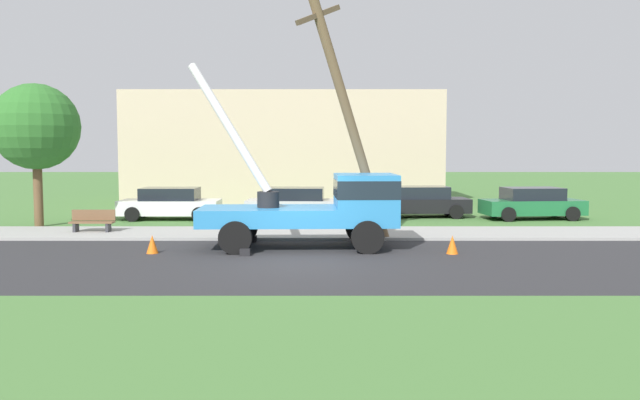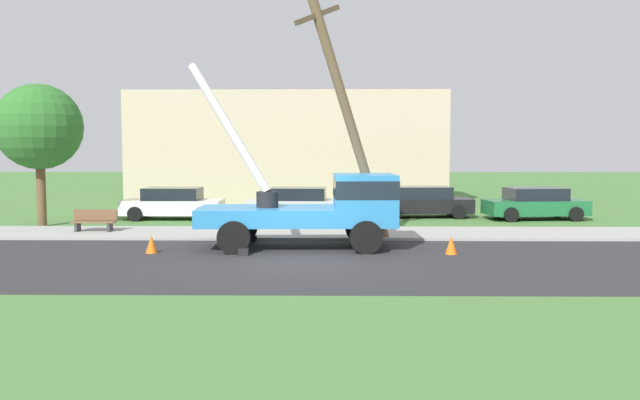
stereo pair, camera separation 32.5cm
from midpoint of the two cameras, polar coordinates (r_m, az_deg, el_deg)
The scene contains 15 objects.
ground_plane at distance 30.03m, azimuth -1.37°, elevation -1.51°, with size 120.00×120.00×0.00m, color #477538.
road_asphalt at distance 18.14m, azimuth -2.24°, elevation -5.46°, with size 80.00×8.36×0.01m, color #2B2B2D.
sidewalk_strip at distance 23.93m, azimuth -1.71°, elevation -2.93°, with size 80.00×3.37×0.10m, color #9E9E99.
utility_truck at distance 20.55m, azimuth -0.12°, elevation -0.34°, with size 6.83×3.21×5.98m.
leaning_utility_pole at distance 21.35m, azimuth 1.95°, elevation 7.60°, with size 3.27×2.82×8.42m.
traffic_cone_ahead at distance 19.84m, azimuth 11.04°, elevation -3.88°, with size 0.36×0.36×0.56m, color orange.
traffic_cone_behind at distance 20.24m, azimuth -15.05°, elevation -3.78°, with size 0.36×0.36×0.56m, color orange.
traffic_cone_curbside at distance 22.13m, azimuth 2.89°, elevation -2.94°, with size 0.36×0.36×0.56m, color orange.
parked_sedan_white at distance 29.79m, azimuth -13.40°, elevation -0.31°, with size 4.41×2.03×1.42m.
parked_sedan_silver at distance 29.12m, azimuth -2.51°, elevation -0.30°, with size 4.48×2.16×1.42m.
parked_sedan_black at distance 30.35m, azimuth 8.46°, elevation -0.15°, with size 4.48×2.15×1.42m.
parked_sedan_green at distance 30.55m, azimuth 17.80°, elevation -0.28°, with size 4.55×2.30×1.42m.
park_bench at distance 25.43m, azimuth -19.78°, elevation -1.82°, with size 1.60×0.45×0.90m.
roadside_tree_near at distance 28.57m, azimuth -24.08°, elevation 5.87°, with size 3.45×3.45×5.77m.
lowrise_building_backdrop at distance 38.64m, azimuth -3.42°, elevation 4.57°, with size 18.00×6.00×6.40m, color #C6B293.
Camera 1 is at (0.52, -17.86, 3.13)m, focal length 36.38 mm.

